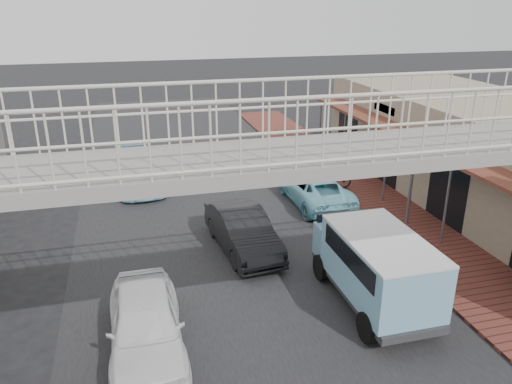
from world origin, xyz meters
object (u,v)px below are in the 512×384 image
angkot_far (138,170)px  motorcycle_far (311,155)px  dark_sedan (243,230)px  arrow_sign (440,149)px  angkot_curb (315,188)px  motorcycle_near (329,178)px  white_hatchback (146,325)px  angkot_van (376,260)px

angkot_far → motorcycle_far: 8.36m
angkot_far → dark_sedan: bearing=-70.4°
arrow_sign → dark_sedan: bearing=-164.2°
dark_sedan → angkot_far: bearing=106.9°
angkot_curb → motorcycle_near: size_ratio=2.32×
angkot_far → arrow_sign: arrow_sign is taller
angkot_curb → arrow_sign: bearing=134.8°
white_hatchback → motorcycle_near: size_ratio=2.21×
white_hatchback → arrow_sign: bearing=23.4°
motorcycle_near → arrow_sign: bearing=-143.9°
motorcycle_near → white_hatchback: bearing=146.3°
white_hatchback → motorcycle_far: white_hatchback is taller
angkot_far → motorcycle_near: bearing=-22.9°
dark_sedan → angkot_far: angkot_far is taller
motorcycle_far → motorcycle_near: bearing=162.4°
angkot_curb → motorcycle_far: 4.81m
motorcycle_far → angkot_far: bearing=84.3°
white_hatchback → arrow_sign: size_ratio=1.22×
dark_sedan → angkot_van: angkot_van is taller
angkot_far → arrow_sign: 12.51m
arrow_sign → white_hatchback: bearing=-141.4°
motorcycle_far → angkot_curb: bearing=151.0°
angkot_far → motorcycle_near: 8.36m
white_hatchback → dark_sedan: size_ratio=1.00×
motorcycle_near → motorcycle_far: size_ratio=1.23×
angkot_van → angkot_curb: bearing=81.4°
white_hatchback → arrow_sign: (10.36, 4.41, 2.19)m
dark_sedan → angkot_far: (-3.02, 7.15, 0.00)m
white_hatchback → angkot_curb: (7.10, 7.61, -0.10)m
white_hatchback → motorcycle_far: bearing=54.9°
angkot_van → motorcycle_far: (2.66, 11.76, -0.77)m
angkot_van → white_hatchback: bearing=-176.1°
motorcycle_near → angkot_far: bearing=80.0°
angkot_curb → angkot_far: bearing=-30.7°
angkot_curb → angkot_far: (-6.78, 3.92, 0.08)m
angkot_curb → motorcycle_near: 1.57m
dark_sedan → arrow_sign: (7.02, 0.03, 2.21)m
angkot_curb → motorcycle_far: size_ratio=2.85×
angkot_van → motorcycle_far: 12.09m
white_hatchback → angkot_curb: white_hatchback is taller
motorcycle_near → angkot_van: bearing=174.7°
angkot_curb → angkot_far: angkot_far is taller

